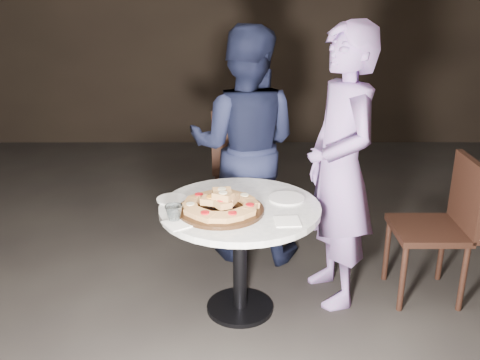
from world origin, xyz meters
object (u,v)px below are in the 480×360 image
object	(u,v)px
serving_board	(221,210)
chair_far	(243,160)
diner_navy	(245,146)
focaccia_pile	(221,203)
table	(240,226)
water_glass	(174,213)
chair_right	(445,219)
diner_teal	(340,169)

from	to	relation	value
serving_board	chair_far	world-z (taller)	chair_far
diner_navy	focaccia_pile	bearing A→B (deg)	89.90
table	water_glass	xyz separation A→B (m)	(-0.34, -0.19, 0.17)
table	diner_navy	distance (m)	0.76
chair_right	diner_navy	bearing A→B (deg)	-115.42
focaccia_pile	diner_navy	xyz separation A→B (m)	(0.13, 0.80, 0.07)
serving_board	water_glass	world-z (taller)	water_glass
chair_far	focaccia_pile	bearing A→B (deg)	87.35
table	serving_board	world-z (taller)	serving_board
focaccia_pile	water_glass	distance (m)	0.26
serving_board	table	bearing A→B (deg)	39.67
water_glass	chair_right	distance (m)	1.59
table	water_glass	bearing A→B (deg)	-149.96
focaccia_pile	diner_navy	world-z (taller)	diner_navy
chair_right	diner_teal	xyz separation A→B (m)	(-0.63, -0.00, 0.31)
focaccia_pile	chair_right	distance (m)	1.34
serving_board	chair_right	world-z (taller)	chair_right
water_glass	chair_right	bearing A→B (deg)	13.23
serving_board	diner_teal	size ratio (longest dim) A/B	0.28
diner_navy	diner_teal	size ratio (longest dim) A/B	0.96
diner_navy	chair_far	bearing A→B (deg)	-79.97
serving_board	water_glass	size ratio (longest dim) A/B	5.10
diner_navy	diner_teal	distance (m)	0.77
water_glass	table	bearing A→B (deg)	30.04
serving_board	focaccia_pile	xyz separation A→B (m)	(0.00, -0.00, 0.04)
table	water_glass	distance (m)	0.42
focaccia_pile	chair_far	size ratio (longest dim) A/B	0.44
water_glass	chair_far	world-z (taller)	chair_far
water_glass	diner_navy	xyz separation A→B (m)	(0.37, 0.91, 0.08)
chair_right	chair_far	bearing A→B (deg)	-129.89
water_glass	diner_teal	xyz separation A→B (m)	(0.90, 0.36, 0.11)
chair_right	diner_teal	world-z (taller)	diner_teal
serving_board	water_glass	bearing A→B (deg)	-154.93
chair_far	diner_teal	distance (m)	1.15
water_glass	diner_navy	size ratio (longest dim) A/B	0.06
focaccia_pile	serving_board	bearing A→B (deg)	156.55
focaccia_pile	diner_teal	world-z (taller)	diner_teal
serving_board	diner_navy	bearing A→B (deg)	80.55
table	chair_right	bearing A→B (deg)	7.90
chair_far	diner_teal	xyz separation A→B (m)	(0.54, -0.98, 0.27)
water_glass	chair_far	size ratio (longest dim) A/B	0.10
focaccia_pile	diner_teal	xyz separation A→B (m)	(0.67, 0.25, 0.10)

